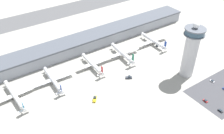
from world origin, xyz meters
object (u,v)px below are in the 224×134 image
object	(u,v)px
car_blue_compact	(212,81)
airplane_gate_charlie	(92,64)
service_truck_baggage	(129,77)
airplane_gate_echo	(153,41)
service_truck_fuel	(95,99)
airplane_gate_bravo	(53,80)
car_black_suv	(220,111)
airplane_gate_alpha	(14,95)
car_maroon_suv	(205,101)
control_tower	(191,50)
airplane_gate_delta	(122,53)
service_truck_catering	(158,45)

from	to	relation	value
car_blue_compact	airplane_gate_charlie	bearing A→B (deg)	134.35
service_truck_baggage	airplane_gate_echo	bearing A→B (deg)	29.20
service_truck_fuel	car_blue_compact	world-z (taller)	service_truck_fuel
service_truck_baggage	airplane_gate_bravo	bearing A→B (deg)	151.36
airplane_gate_bravo	car_black_suv	distance (m)	143.31
airplane_gate_alpha	airplane_gate_charlie	distance (m)	76.28
car_maroon_suv	car_black_suv	size ratio (longest dim) A/B	1.01
control_tower	car_blue_compact	xyz separation A→B (m)	(10.99, -21.70, -26.18)
service_truck_fuel	car_maroon_suv	bearing A→B (deg)	-35.70
control_tower	service_truck_baggage	xyz separation A→B (m)	(-48.69, 25.34, -25.82)
airplane_gate_delta	airplane_gate_echo	bearing A→B (deg)	1.77
airplane_gate_alpha	car_blue_compact	xyz separation A→B (m)	(155.08, -79.13, -3.15)
control_tower	airplane_gate_charlie	distance (m)	92.65
car_blue_compact	car_maroon_suv	bearing A→B (deg)	-153.25
control_tower	airplane_gate_charlie	xyz separation A→B (m)	(-67.83, 58.94, -22.54)
airplane_gate_alpha	car_maroon_suv	bearing A→B (deg)	-35.65
service_truck_fuel	service_truck_baggage	world-z (taller)	service_truck_baggage
airplane_gate_bravo	airplane_gate_charlie	xyz separation A→B (m)	(41.60, 0.43, 0.40)
airplane_gate_bravo	airplane_gate_delta	world-z (taller)	airplane_gate_delta
airplane_gate_echo	car_black_suv	world-z (taller)	airplane_gate_echo
airplane_gate_delta	airplane_gate_echo	size ratio (longest dim) A/B	0.98
car_black_suv	service_truck_baggage	bearing A→B (deg)	114.59
airplane_gate_charlie	car_maroon_suv	xyz separation A→B (m)	(52.54, -93.89, -3.62)
control_tower	car_maroon_suv	xyz separation A→B (m)	(-15.29, -34.95, -26.15)
service_truck_fuel	car_blue_compact	bearing A→B (deg)	-21.78
airplane_gate_echo	service_truck_baggage	distance (m)	69.04
airplane_gate_alpha	car_maroon_suv	world-z (taller)	airplane_gate_alpha
airplane_gate_alpha	airplane_gate_bravo	world-z (taller)	airplane_gate_bravo
airplane_gate_bravo	car_maroon_suv	world-z (taller)	airplane_gate_bravo
airplane_gate_alpha	car_black_suv	distance (m)	167.55
airplane_gate_echo	service_truck_fuel	world-z (taller)	airplane_gate_echo
control_tower	car_blue_compact	bearing A→B (deg)	-63.14
control_tower	car_maroon_suv	world-z (taller)	control_tower
airplane_gate_alpha	car_maroon_suv	xyz separation A→B (m)	(128.80, -92.38, -3.12)
airplane_gate_alpha	airplane_gate_bravo	distance (m)	34.68
airplane_gate_delta	car_black_suv	distance (m)	108.16
car_black_suv	service_truck_fuel	bearing A→B (deg)	138.02
service_truck_baggage	car_blue_compact	distance (m)	75.99
car_black_suv	airplane_gate_delta	bearing A→B (deg)	99.55
control_tower	airplane_gate_charlie	size ratio (longest dim) A/B	1.36
airplane_gate_bravo	service_truck_fuel	distance (m)	44.64
service_truck_fuel	car_blue_compact	distance (m)	108.48
car_blue_compact	airplane_gate_delta	bearing A→B (deg)	118.81
airplane_gate_echo	car_blue_compact	size ratio (longest dim) A/B	9.67
airplane_gate_charlie	car_maroon_suv	size ratio (longest dim) A/B	9.37
control_tower	service_truck_baggage	size ratio (longest dim) A/B	8.41
airplane_gate_echo	service_truck_baggage	xyz separation A→B (m)	(-60.18, -33.64, -3.56)
service_truck_catering	car_blue_compact	xyz separation A→B (m)	(-3.24, -75.21, -0.36)
car_maroon_suv	airplane_gate_echo	bearing A→B (deg)	74.09
airplane_gate_charlie	service_truck_baggage	bearing A→B (deg)	-60.34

